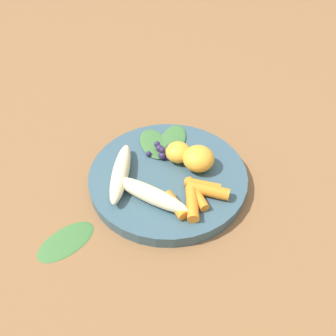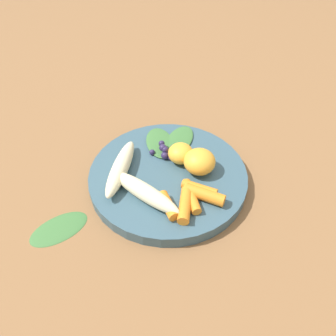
% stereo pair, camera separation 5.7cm
% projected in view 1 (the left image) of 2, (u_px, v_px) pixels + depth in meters
% --- Properties ---
extents(ground_plane, '(2.40, 2.40, 0.00)m').
position_uv_depth(ground_plane, '(168.00, 181.00, 0.59)').
color(ground_plane, brown).
extents(bowl, '(0.28, 0.28, 0.02)m').
position_uv_depth(bowl, '(168.00, 176.00, 0.58)').
color(bowl, '#385666').
rests_on(bowl, ground_plane).
extents(banana_peeled_left, '(0.10, 0.13, 0.03)m').
position_uv_depth(banana_peeled_left, '(150.00, 194.00, 0.52)').
color(banana_peeled_left, beige).
rests_on(banana_peeled_left, bowl).
extents(banana_peeled_right, '(0.09, 0.13, 0.03)m').
position_uv_depth(banana_peeled_right, '(121.00, 172.00, 0.56)').
color(banana_peeled_right, beige).
rests_on(banana_peeled_right, bowl).
extents(orange_segment_near, '(0.05, 0.05, 0.03)m').
position_uv_depth(orange_segment_near, '(178.00, 152.00, 0.59)').
color(orange_segment_near, '#F4A833').
rests_on(orange_segment_near, bowl).
extents(orange_segment_far, '(0.05, 0.05, 0.04)m').
position_uv_depth(orange_segment_far, '(199.00, 159.00, 0.57)').
color(orange_segment_far, '#F4A833').
rests_on(orange_segment_far, bowl).
extents(carrot_front, '(0.02, 0.05, 0.02)m').
position_uv_depth(carrot_front, '(175.00, 205.00, 0.51)').
color(carrot_front, orange).
rests_on(carrot_front, bowl).
extents(carrot_mid_left, '(0.05, 0.07, 0.02)m').
position_uv_depth(carrot_mid_left, '(190.00, 203.00, 0.51)').
color(carrot_mid_left, orange).
rests_on(carrot_mid_left, bowl).
extents(carrot_mid_right, '(0.02, 0.07, 0.02)m').
position_uv_depth(carrot_mid_right, '(196.00, 194.00, 0.53)').
color(carrot_mid_right, orange).
rests_on(carrot_mid_right, bowl).
extents(carrot_rear, '(0.06, 0.06, 0.02)m').
position_uv_depth(carrot_rear, '(209.00, 191.00, 0.53)').
color(carrot_rear, orange).
rests_on(carrot_rear, bowl).
extents(carrot_small, '(0.05, 0.05, 0.02)m').
position_uv_depth(carrot_small, '(203.00, 185.00, 0.54)').
color(carrot_small, orange).
rests_on(carrot_small, bowl).
extents(blueberry_pile, '(0.05, 0.04, 0.02)m').
position_uv_depth(blueberry_pile, '(161.00, 151.00, 0.60)').
color(blueberry_pile, '#2D234C').
rests_on(blueberry_pile, bowl).
extents(coconut_shred_patch, '(0.05, 0.05, 0.00)m').
position_uv_depth(coconut_shred_patch, '(158.00, 148.00, 0.62)').
color(coconut_shred_patch, white).
rests_on(coconut_shred_patch, bowl).
extents(kale_leaf_left, '(0.10, 0.10, 0.00)m').
position_uv_depth(kale_leaf_left, '(173.00, 140.00, 0.63)').
color(kale_leaf_left, '#3D7038').
rests_on(kale_leaf_left, bowl).
extents(kale_leaf_right, '(0.06, 0.10, 0.00)m').
position_uv_depth(kale_leaf_right, '(154.00, 144.00, 0.63)').
color(kale_leaf_right, '#3D7038').
rests_on(kale_leaf_right, bowl).
extents(kale_leaf_stray, '(0.10, 0.08, 0.01)m').
position_uv_depth(kale_leaf_stray, '(66.00, 241.00, 0.50)').
color(kale_leaf_stray, '#3D7038').
rests_on(kale_leaf_stray, ground_plane).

